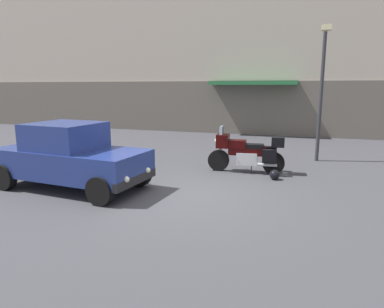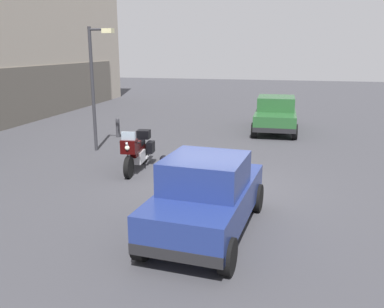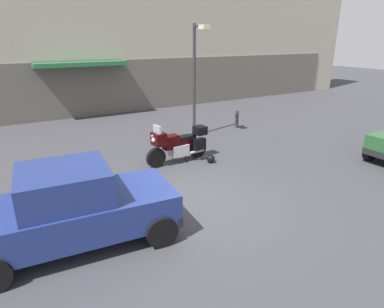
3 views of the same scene
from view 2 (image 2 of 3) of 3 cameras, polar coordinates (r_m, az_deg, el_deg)
ground_plane at (r=11.18m, az=3.25°, el=-4.73°), size 80.00×80.00×0.00m
motorcycle at (r=12.76m, az=-7.73°, el=0.51°), size 2.26×0.81×1.36m
helmet at (r=13.47m, az=-3.96°, el=-0.75°), size 0.28×0.28×0.28m
car_hatchback_near at (r=8.27m, az=2.07°, el=-5.80°), size 3.98×2.08×1.64m
car_sedan_far at (r=19.20m, az=11.59°, el=5.55°), size 4.60×1.97×1.56m
streetlamp_curbside at (r=15.16m, az=-13.26°, el=10.50°), size 0.28×0.94×4.42m
bollard_curbside at (r=17.70m, az=-10.32°, el=3.76°), size 0.16×0.16×0.84m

